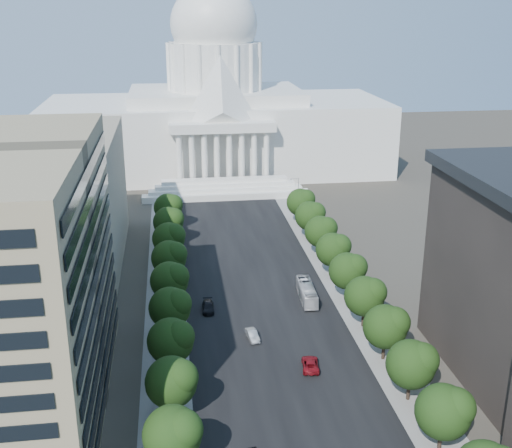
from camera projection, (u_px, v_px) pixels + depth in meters
name	position (u px, v px, depth m)	size (l,w,h in m)	color
road_asphalt	(249.00, 269.00, 147.20)	(30.00, 260.00, 0.01)	black
sidewalk_left	(165.00, 274.00, 144.79)	(8.00, 260.00, 0.02)	gray
sidewalk_right	(329.00, 265.00, 149.61)	(8.00, 260.00, 0.02)	gray
capitol	(216.00, 115.00, 229.54)	(120.00, 56.00, 73.00)	white
office_block_left_far	(34.00, 202.00, 145.58)	(38.00, 52.00, 30.00)	gray
tree_l_b	(175.00, 434.00, 80.86)	(7.79, 7.60, 9.97)	#33261C
tree_l_c	(173.00, 381.00, 92.10)	(7.79, 7.60, 9.97)	#33261C
tree_l_d	(172.00, 340.00, 103.34)	(7.79, 7.60, 9.97)	#33261C
tree_l_e	(172.00, 307.00, 114.57)	(7.79, 7.60, 9.97)	#33261C
tree_l_f	(171.00, 280.00, 125.81)	(7.79, 7.60, 9.97)	#33261C
tree_l_g	(170.00, 257.00, 137.05)	(7.79, 7.60, 9.97)	#33261C
tree_l_h	(170.00, 238.00, 148.29)	(7.79, 7.60, 9.97)	#33261C
tree_l_i	(170.00, 221.00, 159.53)	(7.79, 7.60, 9.97)	#33261C
tree_l_j	(169.00, 207.00, 170.77)	(7.79, 7.60, 9.97)	#33261C
tree_r_b	(446.00, 410.00, 85.42)	(7.79, 7.60, 9.97)	#33261C
tree_r_c	(414.00, 363.00, 96.66)	(7.79, 7.60, 9.97)	#33261C
tree_r_d	(388.00, 326.00, 107.90)	(7.79, 7.60, 9.97)	#33261C
tree_r_e	(367.00, 295.00, 119.14)	(7.79, 7.60, 9.97)	#33261C
tree_r_f	(349.00, 270.00, 130.38)	(7.79, 7.60, 9.97)	#33261C
tree_r_g	(334.00, 249.00, 141.62)	(7.79, 7.60, 9.97)	#33261C
tree_r_h	(322.00, 231.00, 152.86)	(7.79, 7.60, 9.97)	#33261C
tree_r_i	(311.00, 215.00, 164.10)	(7.79, 7.60, 9.97)	#33261C
tree_r_j	(302.00, 201.00, 175.34)	(7.79, 7.60, 9.97)	#33261C
streetlight_b	(425.00, 369.00, 96.31)	(2.61, 0.44, 9.00)	gray
streetlight_c	(374.00, 297.00, 119.73)	(2.61, 0.44, 9.00)	gray
streetlight_d	(340.00, 249.00, 143.14)	(2.61, 0.44, 9.00)	gray
streetlight_e	(315.00, 214.00, 166.56)	(2.61, 0.44, 9.00)	gray
streetlight_f	(297.00, 188.00, 189.97)	(2.61, 0.44, 9.00)	gray
car_silver	(252.00, 335.00, 116.25)	(1.69, 4.85, 1.60)	#A5A9AD
car_red	(310.00, 364.00, 106.96)	(2.68, 5.81, 1.61)	maroon
car_dark_b	(208.00, 307.00, 127.06)	(2.27, 5.59, 1.62)	black
city_bus	(307.00, 292.00, 131.60)	(2.80, 11.98, 3.34)	silver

